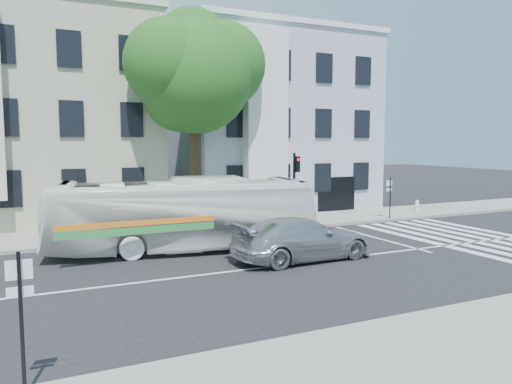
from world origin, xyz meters
TOP-DOWN VIEW (x-y plane):
  - ground at (0.00, 0.00)m, footprint 120.00×120.00m
  - sidewalk_far at (0.00, 8.00)m, footprint 80.00×4.00m
  - sidewalk_near at (0.00, -8.00)m, footprint 80.00×4.00m
  - building_left at (-7.00, 15.00)m, footprint 12.00×10.00m
  - building_right at (7.00, 15.00)m, footprint 12.00×10.00m
  - street_tree at (0.06, 8.74)m, footprint 7.30×5.90m
  - bus at (-2.15, 3.75)m, footprint 4.18×10.74m
  - sedan at (1.34, 0.45)m, footprint 2.46×5.50m
  - hedge at (-2.13, 6.30)m, footprint 8.52×2.24m
  - traffic_signal at (4.20, 5.94)m, footprint 0.40×0.52m
  - fire_hydrant at (13.57, 7.54)m, footprint 0.39×0.23m
  - near_sign_pole at (-8.00, -6.05)m, footprint 0.43×0.16m
  - far_sign_pole at (10.25, 6.15)m, footprint 0.41×0.18m

SIDE VIEW (x-z plane):
  - ground at x=0.00m, z-range 0.00..0.00m
  - sidewalk_far at x=0.00m, z-range 0.00..0.15m
  - sidewalk_near at x=0.00m, z-range 0.00..0.15m
  - hedge at x=-2.13m, z-range 0.15..0.85m
  - fire_hydrant at x=13.57m, z-range 0.16..0.86m
  - sedan at x=1.34m, z-range 0.00..1.57m
  - bus at x=-2.15m, z-range 0.00..2.92m
  - far_sign_pole at x=10.25m, z-range 0.47..2.71m
  - near_sign_pole at x=-8.00m, z-range 0.48..2.84m
  - traffic_signal at x=4.20m, z-range 0.55..4.33m
  - building_left at x=-7.00m, z-range 0.00..11.00m
  - building_right at x=7.00m, z-range 0.00..11.00m
  - street_tree at x=0.06m, z-range 2.28..13.38m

